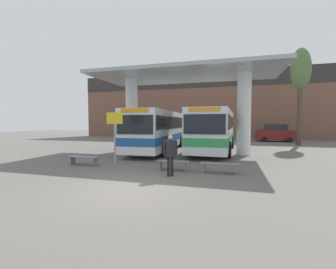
{
  "coord_description": "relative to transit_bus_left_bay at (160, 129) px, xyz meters",
  "views": [
    {
      "loc": [
        3.52,
        -6.95,
        2.28
      ],
      "look_at": [
        0.0,
        5.35,
        1.6
      ],
      "focal_mm": 24.0,
      "sensor_mm": 36.0,
      "label": 1
    }
  ],
  "objects": [
    {
      "name": "ground_plane",
      "position": [
        2.19,
        -10.51,
        -1.76
      ],
      "size": [
        100.0,
        100.0,
        0.0
      ],
      "primitive_type": "plane",
      "color": "#605B56"
    },
    {
      "name": "townhouse_backdrop",
      "position": [
        2.19,
        15.8,
        3.9
      ],
      "size": [
        40.0,
        0.58,
        9.72
      ],
      "color": "brown",
      "rests_on": "ground_plane"
    },
    {
      "name": "station_canopy",
      "position": [
        2.19,
        -0.77,
        3.09
      ],
      "size": [
        13.62,
        6.09,
        6.01
      ],
      "color": "silver",
      "rests_on": "ground_plane"
    },
    {
      "name": "transit_bus_left_bay",
      "position": [
        0.0,
        0.0,
        0.0
      ],
      "size": [
        3.02,
        10.82,
        3.15
      ],
      "rotation": [
        0.0,
        0.0,
        3.18
      ],
      "color": "white",
      "rests_on": "ground_plane"
    },
    {
      "name": "transit_bus_center_bay",
      "position": [
        4.34,
        0.58,
        0.03
      ],
      "size": [
        3.08,
        10.66,
        3.18
      ],
      "rotation": [
        0.0,
        0.0,
        3.11
      ],
      "color": "silver",
      "rests_on": "ground_plane"
    },
    {
      "name": "waiting_bench_near_pillar",
      "position": [
        3.01,
        -7.2,
        -1.43
      ],
      "size": [
        1.53,
        0.44,
        0.46
      ],
      "color": "slate",
      "rests_on": "ground_plane"
    },
    {
      "name": "waiting_bench_mid_platform",
      "position": [
        -1.94,
        -7.2,
        -1.42
      ],
      "size": [
        1.76,
        0.44,
        0.46
      ],
      "color": "slate",
      "rests_on": "ground_plane"
    },
    {
      "name": "waiting_bench_far_platform",
      "position": [
        5.2,
        -7.2,
        -1.42
      ],
      "size": [
        1.76,
        0.44,
        0.46
      ],
      "color": "slate",
      "rests_on": "ground_plane"
    },
    {
      "name": "info_sign_platform",
      "position": [
        -0.2,
        -6.95,
        0.25
      ],
      "size": [
        0.9,
        0.09,
        2.81
      ],
      "color": "gray",
      "rests_on": "ground_plane"
    },
    {
      "name": "pedestrian_waiting",
      "position": [
        3.21,
        -8.38,
        -0.7
      ],
      "size": [
        0.58,
        0.47,
        1.74
      ],
      "rotation": [
        0.0,
        0.0,
        0.61
      ],
      "color": "black",
      "rests_on": "ground_plane"
    },
    {
      "name": "poplar_tree_behind_left",
      "position": [
        12.16,
        7.77,
        5.5
      ],
      "size": [
        1.87,
        1.87,
        9.65
      ],
      "color": "#473A2B",
      "rests_on": "ground_plane"
    },
    {
      "name": "parked_car_street",
      "position": [
        10.76,
        12.0,
        -0.77
      ],
      "size": [
        4.34,
        2.11,
        2.08
      ],
      "rotation": [
        0.0,
        0.0,
        0.01
      ],
      "color": "maroon",
      "rests_on": "ground_plane"
    }
  ]
}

